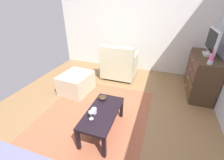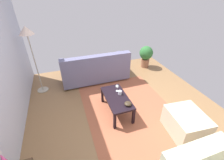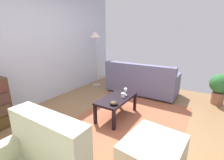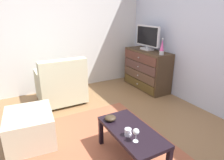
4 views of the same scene
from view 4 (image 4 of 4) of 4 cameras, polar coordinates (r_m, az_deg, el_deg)
ground_plane at (r=2.81m, az=0.42°, el=-19.02°), size 5.38×4.52×0.05m
wall_plain_left at (r=4.51m, az=-15.26°, el=14.52°), size 0.12×4.52×2.77m
dresser at (r=4.61m, az=9.90°, el=3.00°), size 1.18×0.49×0.88m
tv at (r=4.53m, az=10.17°, el=11.99°), size 0.73×0.18×0.53m
lava_lamp at (r=4.09m, az=14.16°, el=9.04°), size 0.09×0.09×0.33m
coffee_table at (r=2.43m, az=5.62°, el=-15.14°), size 0.92×0.45×0.40m
wine_glass at (r=2.16m, az=6.82°, el=-14.65°), size 0.07×0.07×0.16m
mug at (r=2.28m, az=4.65°, el=-14.73°), size 0.11×0.08×0.08m
bowl_decorative at (r=2.55m, az=-0.49°, el=-10.87°), size 0.14×0.14×0.06m
armchair at (r=3.95m, az=-14.40°, el=-1.32°), size 0.80×0.84×0.91m
ottoman at (r=2.98m, az=-22.47°, el=-12.52°), size 0.75×0.66×0.44m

